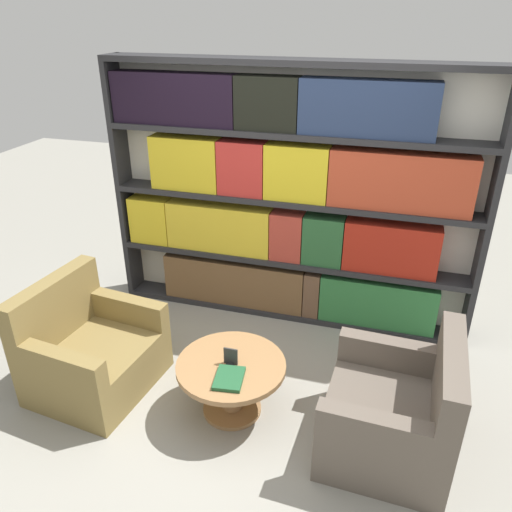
% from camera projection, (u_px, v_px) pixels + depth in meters
% --- Properties ---
extents(ground_plane, '(14.00, 14.00, 0.00)m').
position_uv_depth(ground_plane, '(240.00, 418.00, 3.65)').
color(ground_plane, gray).
extents(bookshelf, '(3.30, 0.30, 2.34)m').
position_uv_depth(bookshelf, '(287.00, 201.00, 4.43)').
color(bookshelf, silver).
rests_on(bookshelf, ground_plane).
extents(armchair_left, '(0.90, 0.98, 0.87)m').
position_uv_depth(armchair_left, '(91.00, 353.00, 3.87)').
color(armchair_left, olive).
rests_on(armchair_left, ground_plane).
extents(armchair_right, '(0.84, 0.93, 0.87)m').
position_uv_depth(armchair_right, '(395.00, 414.00, 3.29)').
color(armchair_right, brown).
rests_on(armchair_right, ground_plane).
extents(coffee_table, '(0.79, 0.79, 0.43)m').
position_uv_depth(coffee_table, '(231.00, 377.00, 3.59)').
color(coffee_table, olive).
rests_on(coffee_table, ground_plane).
extents(table_sign, '(0.10, 0.06, 0.13)m').
position_uv_depth(table_sign, '(231.00, 357.00, 3.51)').
color(table_sign, black).
rests_on(table_sign, coffee_table).
extents(stray_book, '(0.22, 0.27, 0.03)m').
position_uv_depth(stray_book, '(229.00, 378.00, 3.38)').
color(stray_book, '#1E512D').
rests_on(stray_book, coffee_table).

